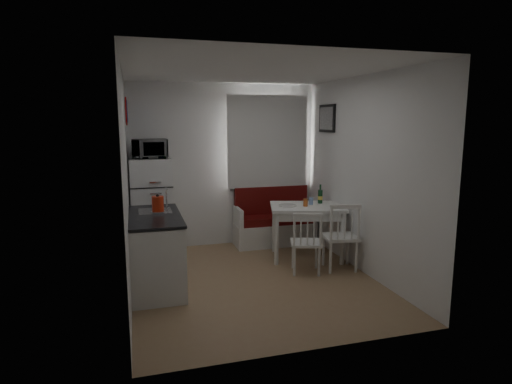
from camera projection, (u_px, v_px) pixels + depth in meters
floor at (254, 281)px, 5.46m from camera, size 3.00×3.50×0.02m
ceiling at (254, 70)px, 5.03m from camera, size 3.00×3.50×0.02m
wall_back at (225, 166)px, 6.90m from camera, size 3.00×0.02×2.60m
wall_front at (311, 207)px, 3.58m from camera, size 3.00×0.02×2.60m
wall_left at (126, 185)px, 4.83m from camera, size 0.02×3.50×2.60m
wall_right at (363, 176)px, 5.65m from camera, size 0.02×3.50×2.60m
window at (267, 145)px, 7.01m from camera, size 1.22×0.06×1.47m
curtain at (268, 142)px, 6.93m from camera, size 1.35×0.02×1.50m
kitchen_counter at (156, 251)px, 5.20m from camera, size 0.62×1.32×1.16m
wall_sign at (127, 111)px, 6.07m from camera, size 0.03×0.40×0.40m
picture_frame at (327, 118)px, 6.56m from camera, size 0.04×0.52×0.42m
bench at (274, 225)px, 7.05m from camera, size 1.31×0.50×0.94m
dining_table at (307, 211)px, 6.26m from camera, size 1.22×0.99×0.79m
chair_left at (309, 236)px, 5.60m from camera, size 0.49×0.48×0.45m
chair_right at (344, 229)px, 5.71m from camera, size 0.50×0.48×0.50m
fridge at (152, 208)px, 6.34m from camera, size 0.59×0.59×1.48m
microwave at (150, 149)px, 6.15m from camera, size 0.50×0.34×0.28m
kettle at (158, 204)px, 5.20m from camera, size 0.17×0.17×0.23m
wine_bottle at (320, 194)px, 6.38m from camera, size 0.07×0.07×0.29m
drinking_glass_orange at (305, 203)px, 6.17m from camera, size 0.07×0.07×0.11m
drinking_glass_blue at (311, 201)px, 6.30m from camera, size 0.06×0.06×0.10m
plate at (287, 206)px, 6.18m from camera, size 0.26×0.26×0.02m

